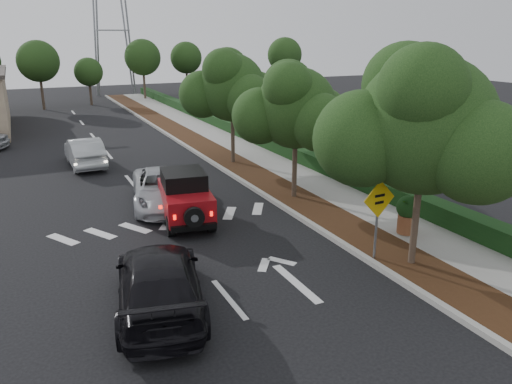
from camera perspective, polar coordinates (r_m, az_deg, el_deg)
ground at (r=13.17m, az=-3.12°, el=-12.12°), size 120.00×120.00×0.00m
curb at (r=25.14m, az=-3.85°, el=2.65°), size 0.20×70.00×0.15m
planting_strip at (r=25.51m, az=-1.76°, el=2.87°), size 1.80×70.00×0.12m
sidewalk at (r=26.31m, az=2.04°, el=3.31°), size 2.00×70.00×0.12m
hedge at (r=26.88m, az=4.71°, el=4.32°), size 0.80×70.00×0.80m
transmission_tower at (r=59.88m, az=-15.62°, el=10.64°), size 7.00×4.00×28.00m
street_tree_near at (r=15.56m, az=17.27°, el=-8.05°), size 3.80×3.80×5.92m
street_tree_mid at (r=20.81m, az=4.34°, el=-0.76°), size 3.20×3.20×5.32m
street_tree_far at (r=26.42m, az=-2.63°, el=3.23°), size 3.40×3.40×5.62m
red_jeep at (r=18.19m, az=-8.16°, el=-0.48°), size 2.09×3.77×1.86m
silver_suv_ahead at (r=20.10m, az=-10.55°, el=0.41°), size 3.29×5.40×1.40m
black_suv_oncoming at (r=12.62m, az=-11.00°, el=-10.08°), size 3.07×5.36×1.46m
silver_sedan_oncoming at (r=27.29m, az=-18.99°, el=4.34°), size 1.67×4.50×1.47m
speed_hump_sign at (r=14.92m, az=13.79°, el=-1.87°), size 1.14×0.11×2.43m
terracotta_planter at (r=17.36m, az=16.97°, el=-2.05°), size 0.78×0.78×1.37m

